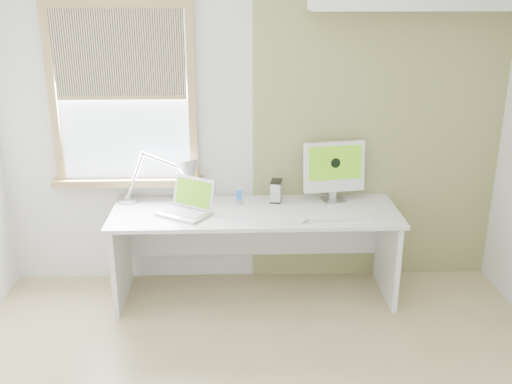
{
  "coord_description": "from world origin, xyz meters",
  "views": [
    {
      "loc": [
        -0.14,
        -2.79,
        2.36
      ],
      "look_at": [
        0.0,
        1.05,
        1.0
      ],
      "focal_mm": 41.06,
      "sensor_mm": 36.0,
      "label": 1
    }
  ],
  "objects_px": {
    "desk": "(255,231)",
    "desk_lamp": "(177,176)",
    "external_drive": "(276,191)",
    "laptop": "(188,205)",
    "imac": "(334,168)"
  },
  "relations": [
    {
      "from": "laptop",
      "to": "imac",
      "type": "height_order",
      "value": "imac"
    },
    {
      "from": "desk_lamp",
      "to": "laptop",
      "type": "relative_size",
      "value": 1.56
    },
    {
      "from": "external_drive",
      "to": "imac",
      "type": "distance_m",
      "value": 0.49
    },
    {
      "from": "laptop",
      "to": "imac",
      "type": "xyz_separation_m",
      "value": [
        1.14,
        0.23,
        0.21
      ]
    },
    {
      "from": "imac",
      "to": "external_drive",
      "type": "bearing_deg",
      "value": -179.35
    },
    {
      "from": "desk",
      "to": "imac",
      "type": "xyz_separation_m",
      "value": [
        0.63,
        0.15,
        0.46
      ]
    },
    {
      "from": "desk",
      "to": "external_drive",
      "type": "distance_m",
      "value": 0.36
    },
    {
      "from": "desk",
      "to": "imac",
      "type": "bearing_deg",
      "value": 13.49
    },
    {
      "from": "desk_lamp",
      "to": "external_drive",
      "type": "xyz_separation_m",
      "value": [
        0.78,
        -0.02,
        -0.13
      ]
    },
    {
      "from": "desk",
      "to": "laptop",
      "type": "bearing_deg",
      "value": -171.11
    },
    {
      "from": "external_drive",
      "to": "desk",
      "type": "bearing_deg",
      "value": -140.15
    },
    {
      "from": "desk",
      "to": "external_drive",
      "type": "height_order",
      "value": "external_drive"
    },
    {
      "from": "desk_lamp",
      "to": "imac",
      "type": "xyz_separation_m",
      "value": [
        1.24,
        -0.02,
        0.05
      ]
    },
    {
      "from": "desk_lamp",
      "to": "laptop",
      "type": "height_order",
      "value": "desk_lamp"
    },
    {
      "from": "desk",
      "to": "desk_lamp",
      "type": "distance_m",
      "value": 0.75
    }
  ]
}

